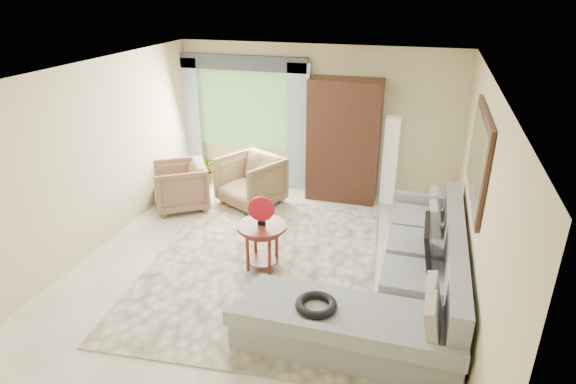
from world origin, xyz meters
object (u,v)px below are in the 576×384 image
(armchair_left, at_px, (180,186))
(potted_plant, at_px, (206,170))
(armchair_right, at_px, (251,181))
(floor_lamp, at_px, (390,161))
(armoire, at_px, (344,141))
(tv_screen, at_px, (429,242))
(sectional_sofa, at_px, (400,283))
(coffee_table, at_px, (262,246))

(armchair_left, xyz_separation_m, potted_plant, (-0.06, 1.11, -0.12))
(potted_plant, bearing_deg, armchair_left, -86.77)
(armchair_right, relative_size, potted_plant, 1.69)
(armchair_left, distance_m, armchair_right, 1.18)
(armchair_right, xyz_separation_m, floor_lamp, (2.25, 0.79, 0.32))
(armchair_right, xyz_separation_m, armoire, (1.45, 0.73, 0.62))
(tv_screen, height_order, armoire, armoire)
(sectional_sofa, bearing_deg, armoire, 113.06)
(armoire, distance_m, floor_lamp, 0.86)
(armchair_left, distance_m, floor_lamp, 3.58)
(coffee_table, relative_size, potted_plant, 1.17)
(sectional_sofa, height_order, armoire, armoire)
(tv_screen, bearing_deg, armchair_left, 160.86)
(sectional_sofa, xyz_separation_m, floor_lamp, (-0.43, 2.96, 0.47))
(sectional_sofa, xyz_separation_m, armchair_left, (-3.76, 1.70, 0.11))
(tv_screen, relative_size, potted_plant, 1.33)
(armchair_right, bearing_deg, sectional_sofa, -11.50)
(tv_screen, bearing_deg, floor_lamp, 104.75)
(coffee_table, xyz_separation_m, armchair_left, (-1.95, 1.41, 0.05))
(armoire, bearing_deg, sectional_sofa, -66.94)
(armchair_right, distance_m, armoire, 1.73)
(coffee_table, height_order, armchair_left, armchair_left)
(sectional_sofa, distance_m, armchair_right, 3.45)
(coffee_table, bearing_deg, armchair_left, 144.07)
(sectional_sofa, relative_size, armoire, 1.65)
(armchair_right, bearing_deg, armoire, 54.19)
(potted_plant, height_order, armoire, armoire)
(tv_screen, relative_size, coffee_table, 1.14)
(armchair_right, distance_m, potted_plant, 1.32)
(armchair_right, bearing_deg, armchair_left, -128.93)
(tv_screen, distance_m, floor_lamp, 2.75)
(armchair_right, relative_size, armoire, 0.45)
(floor_lamp, bearing_deg, sectional_sofa, -81.67)
(floor_lamp, bearing_deg, armchair_right, -160.71)
(coffee_table, height_order, floor_lamp, floor_lamp)
(coffee_table, bearing_deg, armoire, 77.37)
(sectional_sofa, bearing_deg, floor_lamp, 98.33)
(armchair_left, bearing_deg, tv_screen, 37.31)
(tv_screen, relative_size, armchair_left, 0.85)
(sectional_sofa, distance_m, floor_lamp, 3.03)
(armoire, bearing_deg, floor_lamp, 4.29)
(sectional_sofa, height_order, armchair_left, sectional_sofa)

